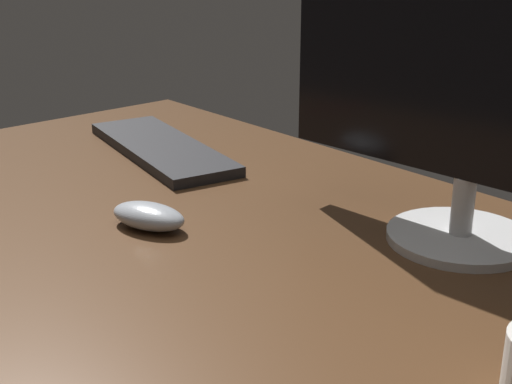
{
  "coord_description": "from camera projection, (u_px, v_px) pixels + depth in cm",
  "views": [
    {
      "loc": [
        78.07,
        -57.08,
        42.22
      ],
      "look_at": [
        7.71,
        3.91,
        8.0
      ],
      "focal_mm": 50.4,
      "sensor_mm": 36.0,
      "label": 1
    }
  ],
  "objects": [
    {
      "name": "monitor",
      "position": [
        479.0,
        59.0,
        0.9
      ],
      "size": [
        56.88,
        19.79,
        45.36
      ],
      "rotation": [
        0.0,
        0.0,
        0.07
      ],
      "color": "silver",
      "rests_on": "desk"
    },
    {
      "name": "keyboard",
      "position": [
        161.0,
        148.0,
        1.37
      ],
      "size": [
        43.2,
        20.92,
        1.92
      ],
      "primitive_type": "cube",
      "rotation": [
        0.0,
        0.0,
        -0.18
      ],
      "color": "black",
      "rests_on": "desk"
    },
    {
      "name": "computer_mouse",
      "position": [
        149.0,
        216.0,
        1.02
      ],
      "size": [
        13.13,
        9.69,
        3.58
      ],
      "primitive_type": "ellipsoid",
      "rotation": [
        0.0,
        0.0,
        0.33
      ],
      "color": "#999EA5",
      "rests_on": "desk"
    },
    {
      "name": "desk",
      "position": [
        201.0,
        229.0,
        1.05
      ],
      "size": [
        140.0,
        84.0,
        2.0
      ],
      "primitive_type": "cube",
      "color": "#4C301C",
      "rests_on": "ground"
    }
  ]
}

